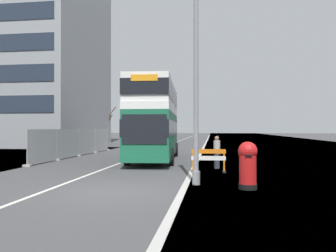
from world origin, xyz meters
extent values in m
cube|color=#424244|center=(0.00, 0.00, -0.05)|extent=(140.00, 280.00, 0.10)
cube|color=#B2AFA8|center=(2.29, 0.00, 0.00)|extent=(0.24, 196.00, 0.01)
cube|color=silver|center=(-2.21, 0.00, 0.00)|extent=(0.16, 168.00, 0.01)
cube|color=#196042|center=(-0.47, 10.87, 1.70)|extent=(3.18, 10.64, 2.69)
cube|color=white|center=(-0.47, 10.87, 3.24)|extent=(3.18, 10.64, 0.40)
cube|color=white|center=(-0.47, 10.87, 4.19)|extent=(3.15, 10.54, 1.49)
cube|color=black|center=(-0.47, 10.87, 2.10)|extent=(3.21, 10.75, 0.86)
cube|color=black|center=(-0.47, 10.87, 4.19)|extent=(3.20, 10.70, 0.82)
cube|color=black|center=(-0.10, 5.61, 2.03)|extent=(2.26, 0.22, 1.48)
cube|color=orange|center=(-0.10, 5.61, 4.60)|extent=(1.35, 0.15, 0.32)
cube|color=#196042|center=(-0.47, 10.87, 0.53)|extent=(3.21, 10.75, 0.36)
cylinder|color=black|center=(-1.47, 7.54, 0.50)|extent=(0.37, 1.02, 1.00)
cylinder|color=black|center=(0.98, 7.71, 0.50)|extent=(0.37, 1.02, 1.00)
cylinder|color=black|center=(-1.89, 13.66, 0.50)|extent=(0.37, 1.02, 1.00)
cylinder|color=black|center=(0.56, 13.84, 0.50)|extent=(0.37, 1.02, 1.00)
cylinder|color=gray|center=(2.67, 1.69, 4.23)|extent=(0.18, 0.18, 8.46)
cylinder|color=gray|center=(2.67, 1.69, 0.25)|extent=(0.29, 0.29, 0.50)
cylinder|color=black|center=(4.46, 1.04, 0.09)|extent=(0.63, 0.63, 0.18)
cylinder|color=red|center=(4.46, 1.04, 0.74)|extent=(0.58, 0.58, 1.11)
sphere|color=red|center=(4.46, 1.04, 1.29)|extent=(0.65, 0.65, 0.65)
cube|color=black|center=(4.46, 0.74, 1.15)|extent=(0.22, 0.03, 0.07)
cube|color=orange|center=(3.08, 5.19, 0.99)|extent=(1.61, 0.15, 0.20)
cube|color=white|center=(3.08, 5.19, 0.67)|extent=(1.61, 0.15, 0.20)
cube|color=orange|center=(2.36, 5.16, 0.49)|extent=(0.07, 0.07, 0.99)
cube|color=black|center=(2.36, 5.16, 0.04)|extent=(0.16, 0.45, 0.08)
cube|color=orange|center=(3.80, 5.22, 0.49)|extent=(0.07, 0.07, 0.99)
cube|color=black|center=(3.80, 5.22, 0.04)|extent=(0.16, 0.45, 0.08)
cube|color=#A8AAAD|center=(-6.63, 7.79, 1.04)|extent=(0.04, 3.26, 1.97)
cube|color=#A8AAAD|center=(-6.63, 11.19, 1.04)|extent=(0.04, 3.26, 1.97)
cube|color=#A8AAAD|center=(-6.63, 14.59, 1.04)|extent=(0.04, 3.26, 1.97)
cube|color=#A8AAAD|center=(-6.63, 17.99, 1.04)|extent=(0.04, 3.26, 1.97)
cylinder|color=#939699|center=(-6.63, 6.09, 1.04)|extent=(0.06, 0.06, 2.07)
cube|color=gray|center=(-6.63, 6.09, 0.06)|extent=(0.44, 0.20, 0.12)
cylinder|color=#939699|center=(-6.63, 9.49, 1.04)|extent=(0.06, 0.06, 2.07)
cube|color=gray|center=(-6.63, 9.49, 0.06)|extent=(0.44, 0.20, 0.12)
cylinder|color=#939699|center=(-6.63, 12.89, 1.04)|extent=(0.06, 0.06, 2.07)
cube|color=gray|center=(-6.63, 12.89, 0.06)|extent=(0.44, 0.20, 0.12)
cylinder|color=#939699|center=(-6.63, 16.29, 1.04)|extent=(0.06, 0.06, 2.07)
cube|color=gray|center=(-6.63, 16.29, 0.06)|extent=(0.44, 0.20, 0.12)
cylinder|color=#939699|center=(-6.63, 19.69, 1.04)|extent=(0.06, 0.06, 2.07)
cube|color=gray|center=(-6.63, 19.69, 0.06)|extent=(0.44, 0.20, 0.12)
cube|color=maroon|center=(-4.45, 30.56, 0.84)|extent=(1.76, 3.94, 1.32)
cube|color=black|center=(-4.45, 30.56, 1.92)|extent=(1.62, 2.17, 0.83)
cylinder|color=black|center=(-3.57, 31.79, 0.30)|extent=(0.20, 0.60, 0.60)
cylinder|color=black|center=(-5.33, 31.79, 0.30)|extent=(0.20, 0.60, 0.60)
cylinder|color=black|center=(-3.57, 29.34, 0.30)|extent=(0.20, 0.60, 0.60)
cylinder|color=black|center=(-5.33, 29.34, 0.30)|extent=(0.20, 0.60, 0.60)
cube|color=black|center=(-3.86, 39.99, 0.86)|extent=(1.89, 4.46, 1.37)
cube|color=black|center=(-3.86, 39.99, 1.88)|extent=(1.74, 2.45, 0.67)
cylinder|color=black|center=(-2.91, 41.38, 0.30)|extent=(0.20, 0.60, 0.60)
cylinder|color=black|center=(-4.80, 41.38, 0.30)|extent=(0.20, 0.60, 0.60)
cylinder|color=black|center=(-2.91, 38.61, 0.30)|extent=(0.20, 0.60, 0.60)
cylinder|color=black|center=(-4.80, 38.61, 0.30)|extent=(0.20, 0.60, 0.60)
cube|color=gray|center=(-4.28, 47.66, 0.81)|extent=(1.87, 4.42, 1.26)
cube|color=black|center=(-4.28, 47.66, 1.80)|extent=(1.72, 2.43, 0.74)
cylinder|color=black|center=(-3.34, 49.03, 0.30)|extent=(0.20, 0.60, 0.60)
cylinder|color=black|center=(-5.21, 49.03, 0.30)|extent=(0.20, 0.60, 0.60)
cylinder|color=black|center=(-3.34, 46.29, 0.30)|extent=(0.20, 0.60, 0.60)
cylinder|color=black|center=(-5.21, 46.29, 0.30)|extent=(0.20, 0.60, 0.60)
cylinder|color=#4C3D2D|center=(-14.49, 27.19, 2.16)|extent=(0.39, 0.39, 4.31)
cylinder|color=#4C3D2D|center=(-14.06, 27.17, 2.85)|extent=(0.96, 0.19, 0.98)
cylinder|color=#4C3D2D|center=(-14.14, 27.57, 4.01)|extent=(0.86, 0.93, 1.59)
cylinder|color=#4C3D2D|center=(-14.49, 27.76, 3.26)|extent=(0.17, 1.27, 1.40)
cylinder|color=#4C3D2D|center=(-14.91, 27.46, 4.68)|extent=(1.02, 0.73, 1.66)
cylinder|color=#4C3D2D|center=(-14.94, 27.10, 3.38)|extent=(1.08, 0.39, 1.30)
cylinder|color=#4C3D2D|center=(-14.46, 26.80, 3.03)|extent=(0.21, 0.89, 1.03)
cylinder|color=#4C3D2D|center=(-14.16, 26.55, 4.07)|extent=(0.89, 1.49, 1.89)
cylinder|color=#4C3D2D|center=(-11.88, 36.12, 2.07)|extent=(0.32, 0.32, 4.15)
cylinder|color=#4C3D2D|center=(-11.33, 36.21, 4.53)|extent=(1.24, 0.35, 1.56)
cylinder|color=#4C3D2D|center=(-11.65, 36.39, 3.58)|extent=(0.59, 0.66, 1.10)
cylinder|color=#4C3D2D|center=(-12.06, 36.57, 3.17)|extent=(0.50, 1.00, 0.83)
cylinder|color=#4C3D2D|center=(-12.35, 36.50, 2.95)|extent=(1.08, 0.89, 1.31)
cylinder|color=#4C3D2D|center=(-12.56, 35.72, 4.37)|extent=(1.50, 0.96, 1.63)
cylinder|color=#4C3D2D|center=(-11.86, 35.73, 3.50)|extent=(0.17, 0.91, 1.23)
cylinder|color=#4C3D2D|center=(-11.59, 35.79, 3.44)|extent=(0.73, 0.80, 1.49)
cylinder|color=#4C3D2D|center=(-12.21, 58.99, 2.25)|extent=(0.34, 0.34, 4.50)
cylinder|color=#4C3D2D|center=(-11.61, 59.00, 3.42)|extent=(1.26, 0.14, 0.79)
cylinder|color=#4C3D2D|center=(-12.22, 59.44, 4.01)|extent=(0.20, 1.05, 1.45)
cylinder|color=#4C3D2D|center=(-13.00, 59.21, 3.90)|extent=(1.71, 0.60, 1.20)
cylinder|color=#4C3D2D|center=(-12.09, 58.50, 4.08)|extent=(0.37, 1.10, 1.44)
cylinder|color=#2D3342|center=(3.49, 6.73, 0.43)|extent=(0.29, 0.29, 0.85)
cylinder|color=#B2A89E|center=(3.49, 6.73, 1.16)|extent=(0.34, 0.34, 0.60)
sphere|color=#937056|center=(3.49, 6.73, 1.57)|extent=(0.22, 0.22, 0.22)
cube|color=gray|center=(-23.29, 28.62, 12.51)|extent=(23.22, 16.29, 25.02)
camera|label=1|loc=(3.28, -10.47, 2.07)|focal=35.28mm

